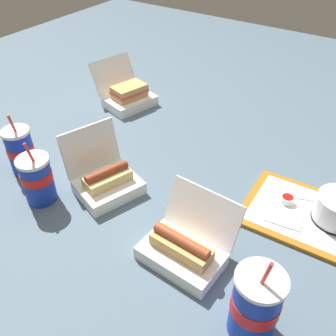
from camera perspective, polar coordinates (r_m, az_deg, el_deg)
The scene contains 11 objects.
ground_plane at distance 1.19m, azimuth 2.39°, elevation -2.10°, with size 3.20×3.20×0.00m, color #4C6070.
food_tray at distance 1.14m, azimuth 20.94°, elevation -7.02°, with size 0.38×0.27×0.01m.
ketchup_cup at distance 1.14m, azimuth 17.71°, elevation -4.61°, with size 0.04×0.04×0.02m.
napkin_stack at distance 1.11m, azimuth 17.41°, elevation -6.70°, with size 0.10×0.10×0.00m, color white.
plastic_fork at distance 1.18m, azimuth 21.20°, elevation -4.49°, with size 0.11×0.01×0.01m, color white.
clamshell_hotdog_back at distance 1.14m, azimuth -9.42°, elevation -1.82°, with size 0.23×0.23×0.18m.
clamshell_sandwich_corner at distance 1.59m, azimuth -6.13°, elevation 10.97°, with size 0.26×0.24×0.17m.
clamshell_hotdog_left at distance 0.95m, azimuth 2.43°, elevation -12.10°, with size 0.21×0.20×0.16m.
soda_cup_back at distance 1.14m, azimuth -19.31°, elevation -1.55°, with size 0.09×0.09×0.21m.
soda_cup_left at distance 0.82m, azimuth 13.15°, elevation -19.62°, with size 0.10×0.10×0.24m.
soda_cup_front at distance 1.27m, azimuth -21.55°, elevation 2.51°, with size 0.09×0.09×0.21m.
Camera 1 is at (0.46, -0.78, 0.77)m, focal length 40.00 mm.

